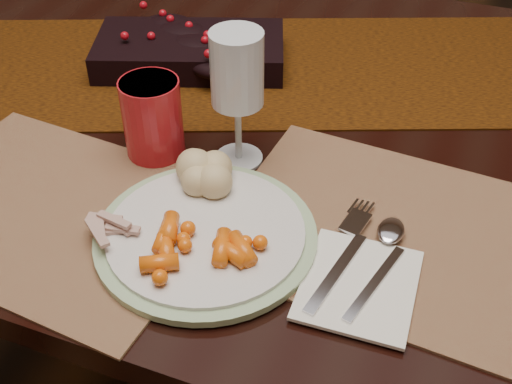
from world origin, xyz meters
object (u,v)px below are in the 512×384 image
at_px(red_cup, 153,118).
at_px(wine_glass, 238,100).
at_px(mashed_potatoes, 204,171).
at_px(turkey_shreds, 109,229).
at_px(centerpiece, 190,47).
at_px(dinner_plate, 206,234).
at_px(placemat_main, 402,234).
at_px(dining_table, 290,274).
at_px(baby_carrots, 192,251).
at_px(napkin, 359,285).

bearing_deg(red_cup, wine_glass, 14.08).
distance_m(mashed_potatoes, turkey_shreds, 0.14).
xyz_separation_m(centerpiece, dinner_plate, (0.20, -0.38, -0.02)).
bearing_deg(placemat_main, dining_table, 137.13).
height_order(dining_table, mashed_potatoes, mashed_potatoes).
bearing_deg(dinner_plate, red_cup, 135.24).
height_order(mashed_potatoes, wine_glass, wine_glass).
xyz_separation_m(baby_carrots, red_cup, (-0.14, 0.18, 0.03)).
distance_m(baby_carrots, mashed_potatoes, 0.13).
bearing_deg(dining_table, dinner_plate, -92.78).
distance_m(placemat_main, turkey_shreds, 0.35).
distance_m(red_cup, wine_glass, 0.12).
height_order(centerpiece, wine_glass, wine_glass).
bearing_deg(napkin, placemat_main, 72.11).
xyz_separation_m(dinner_plate, napkin, (0.19, -0.01, -0.00)).
relative_size(dinner_plate, red_cup, 2.40).
bearing_deg(mashed_potatoes, wine_glass, 83.31).
distance_m(baby_carrots, red_cup, 0.24).
distance_m(baby_carrots, wine_glass, 0.23).
relative_size(dining_table, red_cup, 16.19).
xyz_separation_m(mashed_potatoes, red_cup, (-0.10, 0.06, 0.02)).
height_order(dining_table, centerpiece, centerpiece).
bearing_deg(wine_glass, placemat_main, -16.23).
bearing_deg(wine_glass, turkey_shreds, -110.11).
bearing_deg(turkey_shreds, centerpiece, 102.89).
xyz_separation_m(mashed_potatoes, wine_glass, (0.01, 0.09, 0.05)).
bearing_deg(baby_carrots, mashed_potatoes, 108.31).
bearing_deg(centerpiece, baby_carrots, -64.42).
distance_m(placemat_main, baby_carrots, 0.26).
bearing_deg(centerpiece, placemat_main, -34.56).
bearing_deg(baby_carrots, centerpiece, 115.58).
height_order(placemat_main, turkey_shreds, turkey_shreds).
distance_m(placemat_main, dinner_plate, 0.24).
bearing_deg(mashed_potatoes, dining_table, 78.12).
bearing_deg(napkin, turkey_shreds, -174.43).
bearing_deg(centerpiece, turkey_shreds, -77.11).
bearing_deg(wine_glass, red_cup, -165.92).
bearing_deg(dining_table, mashed_potatoes, -101.88).
relative_size(mashed_potatoes, napkin, 0.59).
xyz_separation_m(dinner_plate, baby_carrots, (0.01, -0.05, 0.02)).
bearing_deg(red_cup, centerpiece, 104.24).
bearing_deg(wine_glass, dinner_plate, -81.58).
bearing_deg(mashed_potatoes, turkey_shreds, -118.77).
bearing_deg(centerpiece, wine_glass, -51.05).
bearing_deg(red_cup, dinner_plate, -44.76).
distance_m(napkin, red_cup, 0.36).
bearing_deg(placemat_main, centerpiece, 149.87).
bearing_deg(napkin, wine_glass, 138.93).
relative_size(dining_table, placemat_main, 4.24).
xyz_separation_m(dining_table, placemat_main, (0.20, -0.22, 0.38)).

